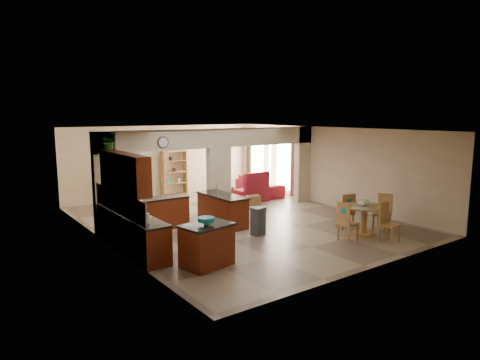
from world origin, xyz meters
TOP-DOWN VIEW (x-y plane):
  - floor at (0.00, 0.00)m, footprint 10.00×10.00m
  - ceiling at (0.00, 0.00)m, footprint 10.00×10.00m
  - wall_back at (0.00, 5.00)m, footprint 8.00×0.00m
  - wall_front at (0.00, -5.00)m, footprint 8.00×0.00m
  - wall_left at (-4.00, 0.00)m, footprint 0.00×10.00m
  - wall_right at (4.00, 0.00)m, footprint 0.00×10.00m
  - partition_left_pier at (-3.70, 1.00)m, footprint 0.60×0.25m
  - partition_center_pier at (0.00, 1.00)m, footprint 0.80×0.25m
  - partition_right_pier at (3.70, 1.00)m, footprint 0.60×0.25m
  - partition_header at (0.00, 1.00)m, footprint 8.00×0.25m
  - kitchen_counter at (-3.26, -0.25)m, footprint 2.52×3.29m
  - upper_cabinets at (-3.82, -0.80)m, footprint 0.35×2.40m
  - peninsula at (-0.60, -0.11)m, footprint 0.70×1.85m
  - wall_clock at (-2.00, 0.85)m, footprint 0.34×0.03m
  - rug at (1.20, 2.10)m, footprint 1.60×1.30m
  - fireplace at (-1.60, 4.83)m, footprint 1.60×0.35m
  - shelving_unit at (0.35, 4.82)m, footprint 1.00×0.32m
  - window_a at (3.97, 2.30)m, footprint 0.02×0.90m
  - window_b at (3.97, 4.00)m, footprint 0.02×0.90m
  - glazed_door at (3.97, 3.15)m, footprint 0.02×0.70m
  - drape_a_left at (3.93, 1.70)m, footprint 0.10×0.28m
  - drape_a_right at (3.93, 2.90)m, footprint 0.10×0.28m
  - drape_b_left at (3.93, 3.40)m, footprint 0.10×0.28m
  - drape_b_right at (3.93, 4.60)m, footprint 0.10×0.28m
  - ceiling_fan at (1.50, 3.00)m, footprint 1.00×1.00m
  - kitchen_island at (-2.79, -2.81)m, footprint 1.20×0.96m
  - teal_bowl at (-2.83, -2.86)m, footprint 0.36×0.36m
  - trash_can at (-0.42, -1.58)m, footprint 0.37×0.33m
  - dining_table at (1.92, -3.26)m, footprint 1.19×1.19m
  - fruit_bowl at (1.88, -3.24)m, footprint 0.33×0.33m
  - sofa at (3.30, 3.07)m, footprint 2.58×1.33m
  - chaise at (2.17, 2.16)m, footprint 1.16×0.96m
  - armchair at (1.00, 2.42)m, footprint 0.83×0.84m
  - ottoman at (1.81, 1.56)m, footprint 0.64×0.64m
  - plant at (-3.82, 0.12)m, footprint 0.47×0.43m
  - chair_north at (2.03, -2.56)m, footprint 0.53×0.53m
  - chair_east at (2.84, -3.20)m, footprint 0.51×0.51m
  - chair_south at (1.92, -3.98)m, footprint 0.46×0.46m
  - chair_west at (1.08, -3.35)m, footprint 0.43×0.43m

SIDE VIEW (x-z plane):
  - floor at x=0.00m, z-range 0.00..0.00m
  - rug at x=1.20m, z-range 0.00..0.01m
  - ottoman at x=1.81m, z-range 0.00..0.35m
  - chaise at x=2.17m, z-range 0.00..0.45m
  - armchair at x=1.00m, z-range 0.00..0.63m
  - trash_can at x=-0.42m, z-range 0.00..0.71m
  - sofa at x=3.30m, z-range 0.00..0.72m
  - peninsula at x=-0.60m, z-range 0.00..0.91m
  - kitchen_counter at x=-3.26m, z-range -0.27..1.20m
  - kitchen_island at x=-2.79m, z-range 0.00..0.94m
  - dining_table at x=1.92m, z-range 0.13..0.94m
  - chair_north at x=2.03m, z-range 0.04..1.07m
  - chair_east at x=2.84m, z-range 0.04..1.07m
  - chair_south at x=1.92m, z-range 0.04..1.07m
  - chair_west at x=1.08m, z-range 0.04..1.07m
  - fireplace at x=-1.60m, z-range 0.01..1.21m
  - fruit_bowl at x=1.88m, z-range 0.81..0.99m
  - shelving_unit at x=0.35m, z-range 0.00..1.80m
  - teal_bowl at x=-2.83m, z-range 0.93..1.10m
  - glazed_door at x=3.97m, z-range 0.00..2.10m
  - partition_center_pier at x=0.00m, z-range 0.00..2.20m
  - drape_a_left at x=3.93m, z-range 0.05..2.35m
  - drape_a_right at x=3.93m, z-range 0.05..2.35m
  - drape_b_left at x=3.93m, z-range 0.05..2.35m
  - drape_b_right at x=3.93m, z-range 0.05..2.35m
  - window_a at x=3.97m, z-range 0.25..2.15m
  - window_b at x=3.97m, z-range 0.25..2.15m
  - partition_left_pier at x=-3.70m, z-range 0.00..2.80m
  - partition_right_pier at x=3.70m, z-range 0.00..2.80m
  - wall_back at x=0.00m, z-range -2.60..5.40m
  - wall_front at x=0.00m, z-range -2.60..5.40m
  - wall_left at x=-4.00m, z-range -3.60..6.40m
  - wall_right at x=4.00m, z-range -3.60..6.40m
  - upper_cabinets at x=-3.82m, z-range 1.47..2.37m
  - wall_clock at x=-2.00m, z-range 2.28..2.62m
  - partition_header at x=0.00m, z-range 2.20..2.80m
  - ceiling_fan at x=1.50m, z-range 2.51..2.61m
  - plant at x=-3.82m, z-range 2.37..2.80m
  - ceiling at x=0.00m, z-range 2.80..2.80m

